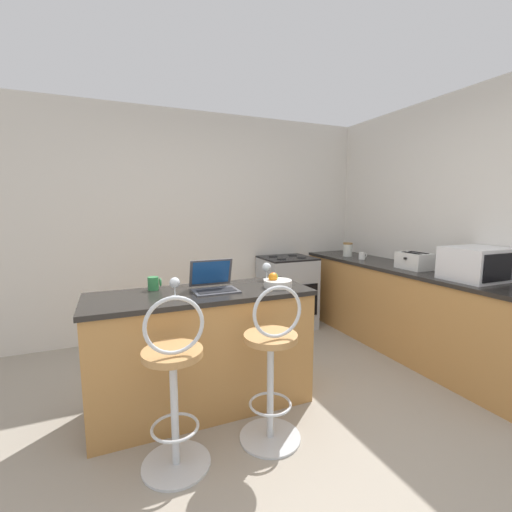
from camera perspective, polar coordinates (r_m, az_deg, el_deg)
ground_plane at (r=2.49m, az=6.00°, el=-28.98°), size 20.00×20.00×0.00m
wall_back at (r=4.17m, az=-9.42°, el=5.21°), size 12.00×0.06×2.60m
breakfast_bar at (r=2.68m, az=-8.90°, el=-15.15°), size 1.61×0.60×0.89m
counter_right at (r=3.98m, az=23.16°, el=-7.96°), size 0.60×2.82×0.89m
bar_stool_near at (r=2.11m, az=-13.48°, el=-20.54°), size 0.40×0.40×1.04m
bar_stool_far at (r=2.27m, az=2.62°, el=-18.14°), size 0.40×0.40×1.04m
laptop at (r=2.57m, az=-7.08°, el=-4.42°), size 0.33×0.27×0.22m
microwave at (r=3.44m, az=32.90°, el=-1.08°), size 0.49×0.41×0.28m
toaster at (r=3.77m, az=24.91°, el=-0.74°), size 0.26×0.30×0.17m
stove_range at (r=4.35m, az=5.17°, el=-6.01°), size 0.62×0.58×0.90m
wine_glass_tall at (r=2.91m, az=1.78°, el=-1.96°), size 0.08×0.08×0.15m
mug_green at (r=2.67m, az=-16.68°, el=-4.38°), size 0.10×0.08×0.10m
fruit_bowl at (r=2.66m, az=3.43°, el=-4.28°), size 0.22×0.22×0.11m
wine_glass_short at (r=2.41m, az=-13.41°, el=-4.46°), size 0.07×0.07×0.14m
mug_white at (r=4.26m, az=17.28°, el=0.05°), size 0.09×0.07×0.09m
storage_jar at (r=4.48m, az=15.03°, el=1.07°), size 0.12×0.12×0.17m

